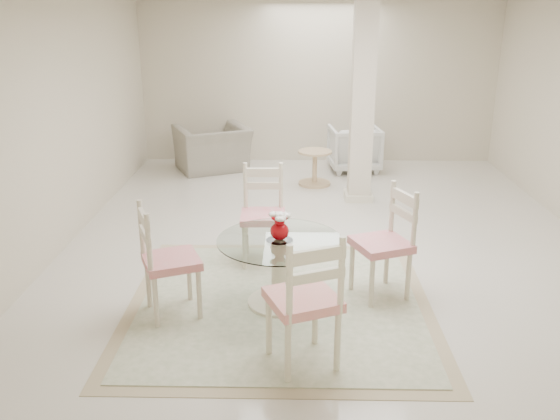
{
  "coord_description": "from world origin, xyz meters",
  "views": [
    {
      "loc": [
        -0.43,
        -6.67,
        2.62
      ],
      "look_at": [
        -0.54,
        -1.62,
        0.85
      ],
      "focal_mm": 38.0,
      "sensor_mm": 36.0,
      "label": 1
    }
  ],
  "objects_px": {
    "red_vase": "(280,226)",
    "recliner_taupe": "(212,148)",
    "armchair_white": "(354,148)",
    "side_table": "(315,169)",
    "column": "(362,103)",
    "dining_chair_west": "(162,253)",
    "dining_chair_north": "(263,207)",
    "dining_chair_south": "(307,293)",
    "dining_chair_east": "(389,234)",
    "dining_table": "(280,272)"
  },
  "relations": [
    {
      "from": "red_vase",
      "to": "recliner_taupe",
      "type": "distance_m",
      "value": 4.8
    },
    {
      "from": "red_vase",
      "to": "side_table",
      "type": "bearing_deg",
      "value": 83.32
    },
    {
      "from": "dining_chair_north",
      "to": "side_table",
      "type": "relative_size",
      "value": 2.18
    },
    {
      "from": "red_vase",
      "to": "armchair_white",
      "type": "bearing_deg",
      "value": 76.51
    },
    {
      "from": "dining_chair_south",
      "to": "recliner_taupe",
      "type": "xyz_separation_m",
      "value": [
        -1.43,
        5.64,
        -0.27
      ]
    },
    {
      "from": "dining_chair_west",
      "to": "side_table",
      "type": "relative_size",
      "value": 2.16
    },
    {
      "from": "dining_chair_north",
      "to": "recliner_taupe",
      "type": "xyz_separation_m",
      "value": [
        -1.01,
        3.63,
        -0.24
      ]
    },
    {
      "from": "column",
      "to": "side_table",
      "type": "xyz_separation_m",
      "value": [
        -0.59,
        0.7,
        -1.11
      ]
    },
    {
      "from": "dining_table",
      "to": "recliner_taupe",
      "type": "bearing_deg",
      "value": 104.6
    },
    {
      "from": "column",
      "to": "side_table",
      "type": "bearing_deg",
      "value": 130.21
    },
    {
      "from": "red_vase",
      "to": "dining_chair_west",
      "type": "xyz_separation_m",
      "value": [
        -1.0,
        -0.22,
        -0.17
      ]
    },
    {
      "from": "column",
      "to": "dining_table",
      "type": "bearing_deg",
      "value": -108.44
    },
    {
      "from": "dining_table",
      "to": "side_table",
      "type": "distance_m",
      "value": 3.85
    },
    {
      "from": "dining_chair_west",
      "to": "side_table",
      "type": "distance_m",
      "value": 4.31
    },
    {
      "from": "dining_table",
      "to": "dining_chair_south",
      "type": "relative_size",
      "value": 0.92
    },
    {
      "from": "red_vase",
      "to": "dining_chair_north",
      "type": "distance_m",
      "value": 1.04
    },
    {
      "from": "dining_table",
      "to": "dining_chair_north",
      "type": "distance_m",
      "value": 1.06
    },
    {
      "from": "dining_chair_west",
      "to": "recliner_taupe",
      "type": "relative_size",
      "value": 1.02
    },
    {
      "from": "dining_chair_south",
      "to": "side_table",
      "type": "xyz_separation_m",
      "value": [
        0.23,
        4.83,
        -0.39
      ]
    },
    {
      "from": "dining_chair_north",
      "to": "side_table",
      "type": "xyz_separation_m",
      "value": [
        0.64,
        2.82,
        -0.36
      ]
    },
    {
      "from": "armchair_white",
      "to": "red_vase",
      "type": "bearing_deg",
      "value": 70.28
    },
    {
      "from": "dining_chair_east",
      "to": "recliner_taupe",
      "type": "distance_m",
      "value": 4.94
    },
    {
      "from": "column",
      "to": "dining_chair_west",
      "type": "distance_m",
      "value": 3.99
    },
    {
      "from": "dining_chair_east",
      "to": "dining_chair_west",
      "type": "distance_m",
      "value": 2.05
    },
    {
      "from": "dining_table",
      "to": "dining_chair_south",
      "type": "xyz_separation_m",
      "value": [
        0.22,
        -1.0,
        0.31
      ]
    },
    {
      "from": "side_table",
      "to": "dining_chair_east",
      "type": "bearing_deg",
      "value": -81.29
    },
    {
      "from": "dining_chair_west",
      "to": "dining_chair_east",
      "type": "bearing_deg",
      "value": -100.12
    },
    {
      "from": "column",
      "to": "side_table",
      "type": "distance_m",
      "value": 1.44
    },
    {
      "from": "side_table",
      "to": "armchair_white",
      "type": "bearing_deg",
      "value": 51.56
    },
    {
      "from": "recliner_taupe",
      "to": "armchair_white",
      "type": "distance_m",
      "value": 2.33
    },
    {
      "from": "recliner_taupe",
      "to": "dining_chair_east",
      "type": "bearing_deg",
      "value": 91.99
    },
    {
      "from": "dining_chair_west",
      "to": "armchair_white",
      "type": "relative_size",
      "value": 1.41
    },
    {
      "from": "recliner_taupe",
      "to": "dining_chair_south",
      "type": "bearing_deg",
      "value": 79.65
    },
    {
      "from": "red_vase",
      "to": "dining_chair_south",
      "type": "height_order",
      "value": "dining_chair_south"
    },
    {
      "from": "dining_chair_north",
      "to": "armchair_white",
      "type": "xyz_separation_m",
      "value": [
        1.32,
        3.67,
        -0.24
      ]
    },
    {
      "from": "dining_table",
      "to": "dining_chair_south",
      "type": "distance_m",
      "value": 1.07
    },
    {
      "from": "red_vase",
      "to": "dining_chair_north",
      "type": "relative_size",
      "value": 0.22
    },
    {
      "from": "red_vase",
      "to": "dining_chair_south",
      "type": "bearing_deg",
      "value": -77.5
    },
    {
      "from": "recliner_taupe",
      "to": "side_table",
      "type": "relative_size",
      "value": 2.12
    },
    {
      "from": "dining_table",
      "to": "recliner_taupe",
      "type": "height_order",
      "value": "recliner_taupe"
    },
    {
      "from": "column",
      "to": "red_vase",
      "type": "height_order",
      "value": "column"
    },
    {
      "from": "column",
      "to": "dining_chair_north",
      "type": "height_order",
      "value": "column"
    },
    {
      "from": "column",
      "to": "dining_table",
      "type": "relative_size",
      "value": 2.42
    },
    {
      "from": "dining_chair_west",
      "to": "dining_chair_north",
      "type": "bearing_deg",
      "value": -55.87
    },
    {
      "from": "recliner_taupe",
      "to": "column",
      "type": "bearing_deg",
      "value": 121.52
    },
    {
      "from": "armchair_white",
      "to": "dining_chair_north",
      "type": "bearing_deg",
      "value": 64.02
    },
    {
      "from": "column",
      "to": "red_vase",
      "type": "relative_size",
      "value": 10.6
    },
    {
      "from": "red_vase",
      "to": "dining_chair_south",
      "type": "distance_m",
      "value": 1.04
    },
    {
      "from": "dining_chair_north",
      "to": "dining_chair_south",
      "type": "bearing_deg",
      "value": -79.58
    },
    {
      "from": "column",
      "to": "recliner_taupe",
      "type": "distance_m",
      "value": 2.88
    }
  ]
}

